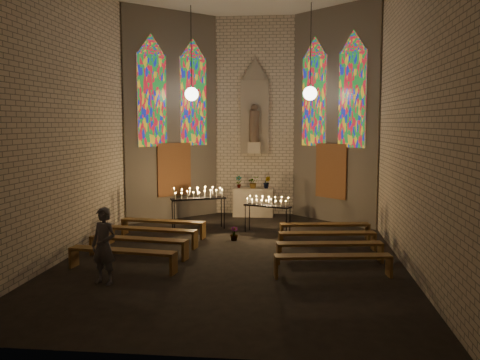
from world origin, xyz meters
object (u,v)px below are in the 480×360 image
object	(u,v)px
aisle_flower_pot	(234,234)
votive_stand_right	(267,203)
altar	(253,202)
votive_stand_left	(198,196)
visitor	(104,246)

from	to	relation	value
aisle_flower_pot	votive_stand_right	bearing A→B (deg)	51.12
altar	votive_stand_right	xyz separation A→B (m)	(0.66, -2.89, 0.40)
aisle_flower_pot	votive_stand_right	distance (m)	1.56
votive_stand_left	visitor	size ratio (longest dim) A/B	1.07
visitor	votive_stand_right	bearing A→B (deg)	79.63
votive_stand_right	votive_stand_left	bearing A→B (deg)	-167.11
aisle_flower_pot	visitor	xyz separation A→B (m)	(-2.15, -4.28, 0.59)
altar	aisle_flower_pot	size ratio (longest dim) A/B	3.66
altar	visitor	size ratio (longest dim) A/B	0.89
altar	votive_stand_left	size ratio (longest dim) A/B	0.83
visitor	votive_stand_left	bearing A→B (deg)	100.38
aisle_flower_pot	visitor	size ratio (longest dim) A/B	0.24
votive_stand_left	votive_stand_right	distance (m)	2.18
votive_stand_right	altar	bearing A→B (deg)	125.40
altar	aisle_flower_pot	distance (m)	3.98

